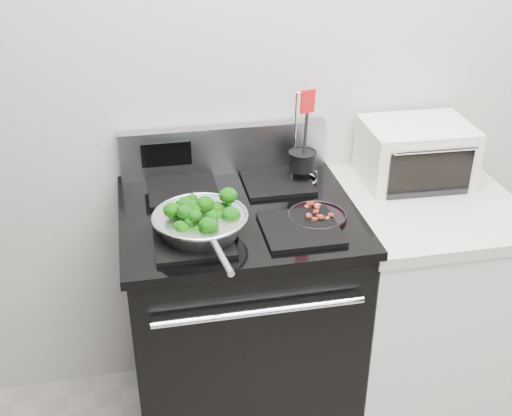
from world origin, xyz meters
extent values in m
cube|color=beige|center=(0.00, 1.75, 1.35)|extent=(4.00, 0.02, 2.70)
cube|color=black|center=(-0.30, 1.41, 0.46)|extent=(0.76, 0.66, 0.92)
cube|color=black|center=(-0.30, 1.41, 0.94)|extent=(0.79, 0.69, 0.03)
cube|color=#99999E|center=(-0.30, 1.72, 1.04)|extent=(0.76, 0.05, 0.18)
cube|color=black|center=(-0.47, 1.24, 0.96)|extent=(0.24, 0.24, 0.01)
cube|color=black|center=(-0.13, 1.24, 0.96)|extent=(0.24, 0.24, 0.01)
cube|color=black|center=(-0.47, 1.58, 0.96)|extent=(0.24, 0.24, 0.01)
cube|color=black|center=(-0.13, 1.58, 0.96)|extent=(0.24, 0.24, 0.01)
cube|color=white|center=(0.39, 1.41, 0.44)|extent=(0.60, 0.66, 0.88)
cube|color=beige|center=(0.39, 1.41, 0.90)|extent=(0.62, 0.68, 0.04)
torus|color=silver|center=(-0.44, 1.27, 1.02)|extent=(0.30, 0.30, 0.01)
cylinder|color=silver|center=(-0.41, 1.04, 1.02)|extent=(0.04, 0.18, 0.02)
cylinder|color=black|center=(-0.06, 1.31, 0.95)|extent=(0.19, 0.19, 0.01)
cylinder|color=black|center=(-0.04, 1.58, 1.03)|extent=(0.09, 0.09, 0.07)
cylinder|color=black|center=(-0.04, 1.58, 1.11)|extent=(0.01, 0.01, 0.21)
cube|color=red|center=(-0.04, 1.58, 1.26)|extent=(0.05, 0.02, 0.08)
cube|color=white|center=(0.39, 1.57, 1.03)|extent=(0.39, 0.30, 0.22)
cube|color=black|center=(0.39, 1.43, 1.02)|extent=(0.31, 0.02, 0.15)
camera|label=1|loc=(-0.61, -0.44, 1.99)|focal=45.00mm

